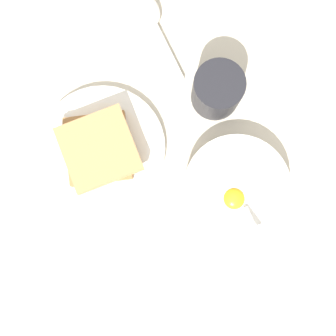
% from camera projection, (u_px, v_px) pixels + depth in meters
% --- Properties ---
extents(ground_plane, '(3.00, 3.00, 0.00)m').
position_uv_depth(ground_plane, '(169.00, 83.00, 0.79)').
color(ground_plane, beige).
extents(egg_bowl, '(0.17, 0.17, 0.07)m').
position_uv_depth(egg_bowl, '(236.00, 188.00, 0.74)').
color(egg_bowl, white).
rests_on(egg_bowl, ground_plane).
extents(toast_plate, '(0.21, 0.21, 0.02)m').
position_uv_depth(toast_plate, '(102.00, 149.00, 0.76)').
color(toast_plate, white).
rests_on(toast_plate, ground_plane).
extents(toast_sandwich, '(0.16, 0.16, 0.04)m').
position_uv_depth(toast_sandwich, '(99.00, 149.00, 0.74)').
color(toast_sandwich, '#9E7042').
rests_on(toast_sandwich, toast_plate).
extents(soup_spoon, '(0.13, 0.14, 0.03)m').
position_uv_depth(soup_spoon, '(150.00, 19.00, 0.78)').
color(soup_spoon, white).
rests_on(soup_spoon, ground_plane).
extents(drinking_cup, '(0.08, 0.08, 0.08)m').
position_uv_depth(drinking_cup, '(217.00, 90.00, 0.74)').
color(drinking_cup, black).
rests_on(drinking_cup, ground_plane).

